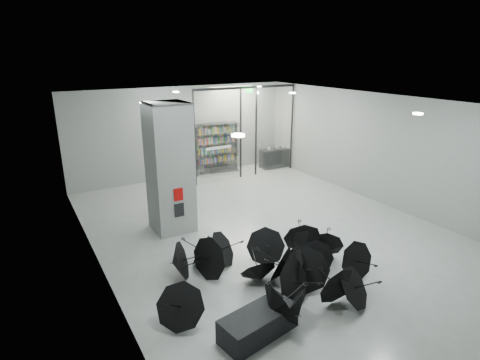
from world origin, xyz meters
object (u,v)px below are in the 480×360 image
column (170,168)px  umbrella_cluster (277,273)px  shop_counter (275,158)px  bookshelf (216,148)px  bench (258,324)px

column → umbrella_cluster: (1.00, -4.28, -1.68)m
column → shop_counter: size_ratio=2.65×
column → bookshelf: bearing=49.7°
bench → umbrella_cluster: 1.84m
umbrella_cluster → bench: bearing=-137.2°
shop_counter → umbrella_cluster: size_ratio=0.26×
column → shop_counter: 8.15m
bench → bookshelf: bearing=57.6°
bench → umbrella_cluster: bearing=33.4°
column → shop_counter: (6.90, 4.06, -1.55)m
column → bookshelf: size_ratio=1.73×
bookshelf → column: bearing=-121.6°
column → bench: (-0.35, -5.53, -1.74)m
bench → shop_counter: size_ratio=1.06×
bookshelf → bench: bearing=-104.4°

